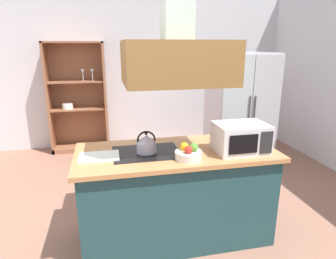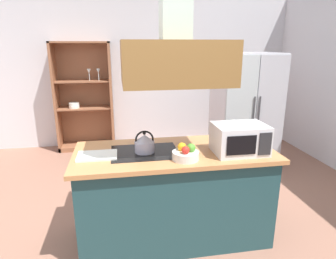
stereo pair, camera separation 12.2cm
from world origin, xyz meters
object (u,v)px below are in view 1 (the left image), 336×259
object	(u,v)px
wine_glass_on_counter	(234,125)
dish_cabinet	(78,103)
cutting_board	(99,157)
fruit_bowl	(188,153)
kettle	(146,144)
refrigerator	(240,110)
microwave	(241,138)

from	to	relation	value
wine_glass_on_counter	dish_cabinet	bearing A→B (deg)	123.37
cutting_board	fruit_bowl	world-z (taller)	fruit_bowl
dish_cabinet	fruit_bowl	size ratio (longest dim) A/B	8.25
kettle	dish_cabinet	bearing A→B (deg)	105.96
refrigerator	cutting_board	size ratio (longest dim) A/B	5.08
cutting_board	wine_glass_on_counter	world-z (taller)	wine_glass_on_counter
microwave	wine_glass_on_counter	distance (m)	0.36
cutting_board	wine_glass_on_counter	xyz separation A→B (m)	(1.34, 0.23, 0.14)
dish_cabinet	wine_glass_on_counter	xyz separation A→B (m)	(1.73, -2.63, 0.21)
refrigerator	fruit_bowl	size ratio (longest dim) A/B	7.53
refrigerator	fruit_bowl	bearing A→B (deg)	-126.24
refrigerator	dish_cabinet	world-z (taller)	dish_cabinet
dish_cabinet	cutting_board	distance (m)	2.89
refrigerator	kettle	world-z (taller)	refrigerator
microwave	refrigerator	bearing A→B (deg)	64.39
cutting_board	microwave	xyz separation A→B (m)	(1.25, -0.11, 0.12)
dish_cabinet	fruit_bowl	xyz separation A→B (m)	(1.14, -3.06, 0.11)
dish_cabinet	wine_glass_on_counter	size ratio (longest dim) A/B	9.18
fruit_bowl	refrigerator	bearing A→B (deg)	53.76
kettle	fruit_bowl	size ratio (longest dim) A/B	0.88
microwave	fruit_bowl	world-z (taller)	microwave
kettle	refrigerator	bearing A→B (deg)	43.97
kettle	wine_glass_on_counter	distance (m)	0.95
cutting_board	fruit_bowl	size ratio (longest dim) A/B	1.48
cutting_board	wine_glass_on_counter	bearing A→B (deg)	9.84
kettle	fruit_bowl	distance (m)	0.40
kettle	cutting_board	bearing A→B (deg)	-174.99
kettle	cutting_board	world-z (taller)	kettle
kettle	microwave	bearing A→B (deg)	-10.14
dish_cabinet	microwave	size ratio (longest dim) A/B	4.11
refrigerator	wine_glass_on_counter	bearing A→B (deg)	-118.08
refrigerator	microwave	world-z (taller)	refrigerator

